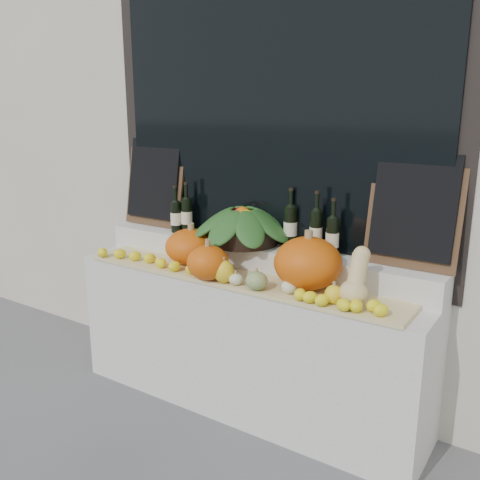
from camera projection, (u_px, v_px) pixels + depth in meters
name	position (u px, v px, depth m)	size (l,w,h in m)	color
storefront_facade	(306.00, 49.00, 3.51)	(7.00, 0.94, 4.50)	beige
display_sill	(246.00, 341.00, 3.39)	(2.30, 0.55, 0.88)	silver
rear_tier	(259.00, 257.00, 3.38)	(2.30, 0.25, 0.16)	silver
straw_bedding	(235.00, 279.00, 3.17)	(2.10, 0.32, 0.03)	tan
pumpkin_left	(191.00, 246.00, 3.40)	(0.34, 0.34, 0.23)	#D85A0B
pumpkin_right	(308.00, 263.00, 2.94)	(0.38, 0.38, 0.29)	#D85A0B
pumpkin_center	(208.00, 263.00, 3.10)	(0.25, 0.25, 0.20)	#D85A0B
butternut_squash	(356.00, 281.00, 2.73)	(0.15, 0.21, 0.29)	#DFC383
decorative_gourds	(249.00, 278.00, 2.99)	(0.92, 0.16, 0.16)	#31621D
lemon_heap	(225.00, 277.00, 3.07)	(2.20, 0.16, 0.06)	yellow
produce_bowl	(243.00, 225.00, 3.38)	(0.69, 0.69, 0.24)	black
wine_bottle_far_left	(176.00, 216.00, 3.65)	(0.08, 0.08, 0.32)	black
wine_bottle_near_left	(187.00, 215.00, 3.63)	(0.08, 0.08, 0.35)	black
wine_bottle_tall	(290.00, 226.00, 3.28)	(0.08, 0.08, 0.37)	black
wine_bottle_near_right	(316.00, 231.00, 3.12)	(0.08, 0.08, 0.38)	black
wine_bottle_far_right	(332.00, 237.00, 3.05)	(0.08, 0.08, 0.35)	black
chalkboard_left	(154.00, 181.00, 3.81)	(0.50, 0.14, 0.61)	#4C331E
chalkboard_right	(414.00, 209.00, 2.84)	(0.50, 0.14, 0.61)	#4C331E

